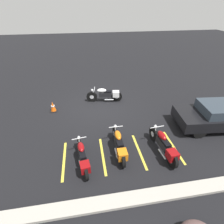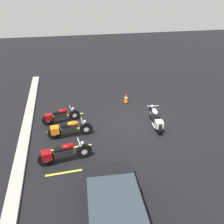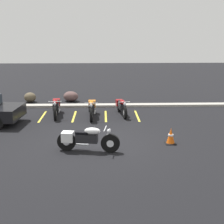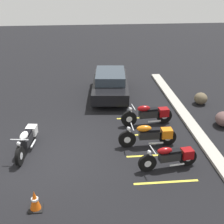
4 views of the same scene
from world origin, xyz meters
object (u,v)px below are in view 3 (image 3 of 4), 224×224
(parked_bike_1, at_px, (92,108))
(parked_bike_2, at_px, (121,106))
(motorcycle_white_featured, at_px, (85,139))
(landscape_rock_1, at_px, (30,97))
(landscape_rock_0, at_px, (71,96))
(traffic_cone, at_px, (171,136))
(parked_bike_0, at_px, (56,106))

(parked_bike_1, xyz_separation_m, parked_bike_2, (1.51, 0.38, -0.03))
(motorcycle_white_featured, relative_size, parked_bike_1, 1.01)
(parked_bike_1, relative_size, landscape_rock_1, 3.13)
(landscape_rock_0, bearing_deg, landscape_rock_1, -176.54)
(parked_bike_2, xyz_separation_m, landscape_rock_0, (-2.89, 3.14, -0.13))
(parked_bike_2, bearing_deg, traffic_cone, 12.48)
(landscape_rock_1, bearing_deg, parked_bike_1, -41.50)
(parked_bike_1, relative_size, traffic_cone, 3.57)
(parked_bike_1, bearing_deg, parked_bike_0, -100.79)
(parked_bike_0, bearing_deg, landscape_rock_1, -152.01)
(landscape_rock_0, bearing_deg, motorcycle_white_featured, -80.97)
(motorcycle_white_featured, xyz_separation_m, traffic_cone, (3.22, 0.67, -0.18))
(motorcycle_white_featured, bearing_deg, parked_bike_1, 97.08)
(landscape_rock_1, xyz_separation_m, traffic_cone, (6.95, -7.32, 0.00))
(motorcycle_white_featured, xyz_separation_m, parked_bike_0, (-1.73, 4.95, 0.00))
(parked_bike_2, height_order, landscape_rock_0, parked_bike_2)
(traffic_cone, bearing_deg, motorcycle_white_featured, -168.24)
(parked_bike_0, distance_m, landscape_rock_1, 3.64)
(motorcycle_white_featured, height_order, traffic_cone, motorcycle_white_featured)
(parked_bike_1, xyz_separation_m, landscape_rock_0, (-1.39, 3.52, -0.16))
(parked_bike_2, relative_size, landscape_rock_1, 2.92)
(parked_bike_1, relative_size, parked_bike_2, 1.07)
(parked_bike_2, relative_size, landscape_rock_0, 2.27)
(landscape_rock_1, bearing_deg, motorcycle_white_featured, -65.00)
(parked_bike_2, bearing_deg, parked_bike_0, -97.33)
(motorcycle_white_featured, height_order, parked_bike_2, motorcycle_white_featured)
(parked_bike_1, relative_size, landscape_rock_0, 2.43)
(parked_bike_0, xyz_separation_m, parked_bike_1, (1.82, -0.34, -0.01))
(landscape_rock_0, xyz_separation_m, landscape_rock_1, (-2.43, -0.15, -0.01))
(parked_bike_0, relative_size, landscape_rock_0, 2.48)
(parked_bike_0, relative_size, parked_bike_1, 1.02)
(parked_bike_2, bearing_deg, landscape_rock_0, -145.43)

